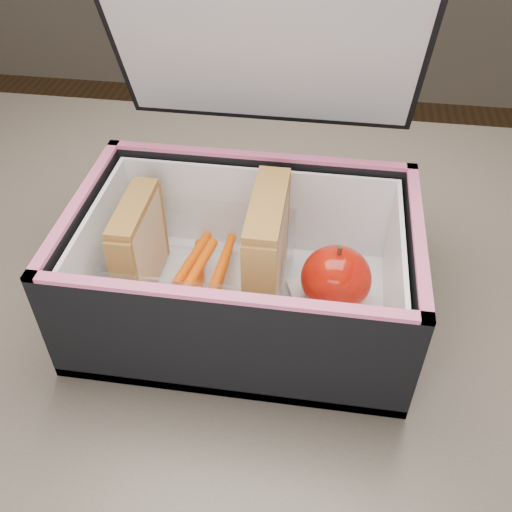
{
  "coord_description": "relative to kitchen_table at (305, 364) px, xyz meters",
  "views": [
    {
      "loc": [
        0.0,
        -0.39,
        1.17
      ],
      "look_at": [
        -0.05,
        -0.0,
        0.81
      ],
      "focal_mm": 40.0,
      "sensor_mm": 36.0,
      "label": 1
    }
  ],
  "objects": [
    {
      "name": "lunch_bag",
      "position": [
        -0.06,
        -0.01,
        0.16
      ],
      "size": [
        0.3,
        0.28,
        0.29
      ],
      "color": "black",
      "rests_on": "kitchen_table"
    },
    {
      "name": "red_apple",
      "position": [
        0.02,
        -0.01,
        0.14
      ],
      "size": [
        0.07,
        0.07,
        0.07
      ],
      "rotation": [
        0.0,
        0.0,
        -0.02
      ],
      "color": "#990203",
      "rests_on": "paper_napkin"
    },
    {
      "name": "sandwich_left",
      "position": [
        -0.17,
        -0.0,
        0.16
      ],
      "size": [
        0.02,
        0.09,
        0.1
      ],
      "color": "tan",
      "rests_on": "plastic_tub"
    },
    {
      "name": "carrot_sticks",
      "position": [
        -0.11,
        -0.0,
        0.12
      ],
      "size": [
        0.05,
        0.12,
        0.03
      ],
      "color": "#FF5800",
      "rests_on": "plastic_tub"
    },
    {
      "name": "kitchen_table",
      "position": [
        0.0,
        0.0,
        0.0
      ],
      "size": [
        1.2,
        0.8,
        0.75
      ],
      "color": "#64584C",
      "rests_on": "ground"
    },
    {
      "name": "sandwich_right",
      "position": [
        -0.04,
        -0.0,
        0.16
      ],
      "size": [
        0.03,
        0.1,
        0.11
      ],
      "color": "tan",
      "rests_on": "plastic_tub"
    },
    {
      "name": "paper_napkin",
      "position": [
        0.02,
        -0.01,
        0.11
      ],
      "size": [
        0.1,
        0.1,
        0.01
      ],
      "primitive_type": "cube",
      "rotation": [
        0.0,
        0.0,
        0.35
      ],
      "color": "white",
      "rests_on": "lunch_bag"
    },
    {
      "name": "plastic_tub",
      "position": [
        -0.1,
        -0.0,
        0.14
      ],
      "size": [
        0.16,
        0.12,
        0.07
      ],
      "primitive_type": null,
      "color": "white",
      "rests_on": "lunch_bag"
    }
  ]
}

